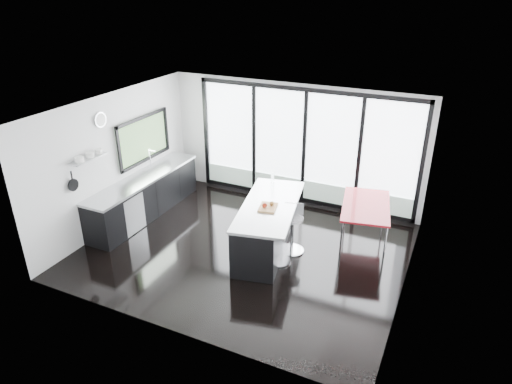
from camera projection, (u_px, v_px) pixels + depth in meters
The scene contains 11 objects.
floor at pixel (245, 250), 8.97m from camera, with size 6.00×5.00×0.00m, color black.
ceiling at pixel (243, 110), 7.78m from camera, with size 6.00×5.00×0.00m, color white.
wall_back at pixel (303, 152), 10.35m from camera, with size 6.00×0.09×2.80m.
wall_front at pixel (164, 252), 6.32m from camera, with size 6.00×0.00×2.80m, color silver.
wall_left at pixel (124, 149), 9.67m from camera, with size 0.26×5.00×2.80m.
wall_right at pixel (414, 218), 7.22m from camera, with size 0.00×5.00×2.80m, color silver.
counter_cabinets at pixel (145, 196), 10.12m from camera, with size 0.69×3.24×1.36m.
island at pixel (265, 226), 8.84m from camera, with size 1.46×2.53×1.26m.
bar_stool_near at pixel (279, 245), 8.45m from camera, with size 0.44×0.44×0.71m, color silver.
bar_stool_far at pixel (292, 234), 8.77m from camera, with size 0.47×0.47×0.75m, color silver.
red_table at pixel (364, 224), 9.07m from camera, with size 0.89×1.57×0.84m, color maroon.
Camera 1 is at (3.43, -6.82, 4.84)m, focal length 32.00 mm.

